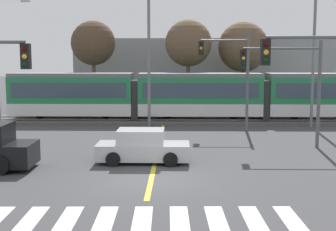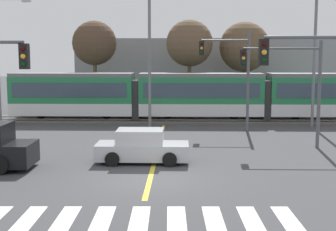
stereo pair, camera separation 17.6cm
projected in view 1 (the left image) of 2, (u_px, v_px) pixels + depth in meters
ground_plane at (151, 180)px, 18.31m from camera, size 200.00×200.00×0.00m
track_bed at (164, 120)px, 34.93m from camera, size 120.00×4.00×0.18m
rail_near at (164, 120)px, 34.20m from camera, size 120.00×0.08×0.10m
rail_far at (164, 117)px, 35.63m from camera, size 120.00×0.08×0.10m
light_rail_tram at (200, 94)px, 34.63m from camera, size 28.00×2.64×3.43m
crosswalk_stripe_1 at (29, 222)px, 13.60m from camera, size 0.63×2.81×0.01m
crosswalk_stripe_2 at (66, 222)px, 13.60m from camera, size 0.63×2.81×0.01m
crosswalk_stripe_3 at (104, 222)px, 13.61m from camera, size 0.63×2.81×0.01m
crosswalk_stripe_4 at (142, 222)px, 13.61m from camera, size 0.63×2.81×0.01m
crosswalk_stripe_5 at (180, 222)px, 13.62m from camera, size 0.63×2.81×0.01m
crosswalk_stripe_6 at (217, 222)px, 13.62m from camera, size 0.63×2.81×0.01m
crosswalk_stripe_7 at (255, 222)px, 13.63m from camera, size 0.63×2.81×0.01m
crosswalk_stripe_8 at (293, 221)px, 13.63m from camera, size 0.63×2.81×0.01m
lane_centre_line at (158, 150)px, 24.28m from camera, size 0.20×17.49×0.01m
sedan_crossing at (143, 147)px, 21.28m from camera, size 4.20×1.92×1.52m
traffic_light_near_right at (330, 83)px, 16.06m from camera, size 3.75×0.38×5.88m
traffic_light_mid_right at (291, 76)px, 24.40m from camera, size 4.25×0.38×5.63m
traffic_light_far_right at (232, 67)px, 29.89m from camera, size 3.25×0.38×6.41m
street_lamp_west at (0, 54)px, 31.17m from camera, size 2.47×0.28×8.78m
street_lamp_centre at (151, 53)px, 31.38m from camera, size 1.85×0.28×9.08m
street_lamp_east at (316, 54)px, 31.55m from camera, size 2.08×0.28×8.86m
bare_tree_west at (93, 43)px, 39.42m from camera, size 3.74×3.74×7.84m
bare_tree_east at (188, 44)px, 38.69m from camera, size 3.87×3.87×7.87m
bare_tree_far_east at (243, 47)px, 39.49m from camera, size 4.21×4.21×7.74m
building_backdrop_far at (202, 73)px, 46.04m from camera, size 24.20×6.00×6.51m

